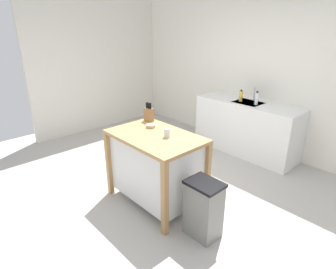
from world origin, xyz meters
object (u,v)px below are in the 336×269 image
at_px(drinking_cup, 167,133).
at_px(trash_bin, 203,209).
at_px(knife_block, 149,114).
at_px(sink_faucet, 254,94).
at_px(bottle_hand_soap, 241,96).
at_px(bottle_spray_cleaner, 257,99).
at_px(kitchen_island, 156,165).
at_px(bowl_ceramic_wide, 151,126).

xyz_separation_m(drinking_cup, trash_bin, (0.66, -0.10, -0.62)).
xyz_separation_m(knife_block, sink_faucet, (0.37, 1.94, 0.01)).
distance_m(drinking_cup, bottle_hand_soap, 1.97).
distance_m(knife_block, bottle_hand_soap, 1.76).
bearing_deg(bottle_spray_cleaner, trash_bin, -71.13).
bearing_deg(bottle_spray_cleaner, drinking_cup, -88.82).
height_order(kitchen_island, bottle_spray_cleaner, bottle_spray_cleaner).
distance_m(drinking_cup, bottle_spray_cleaner, 1.94).
bearing_deg(bottle_spray_cleaner, bowl_ceramic_wide, -99.86).
distance_m(kitchen_island, bottle_spray_cleaner, 2.06).
distance_m(bowl_ceramic_wide, drinking_cup, 0.37).
relative_size(drinking_cup, trash_bin, 0.16).
distance_m(trash_bin, bottle_hand_soap, 2.36).
height_order(bowl_ceramic_wide, trash_bin, bowl_ceramic_wide).
bearing_deg(bottle_hand_soap, trash_bin, -64.28).
distance_m(bowl_ceramic_wide, sink_faucet, 2.09).
height_order(trash_bin, sink_faucet, sink_faucet).
bearing_deg(kitchen_island, trash_bin, -3.06).
bearing_deg(kitchen_island, bottle_hand_soap, 95.38).
bearing_deg(kitchen_island, drinking_cup, 22.05).
distance_m(bowl_ceramic_wide, trash_bin, 1.19).
bearing_deg(bottle_spray_cleaner, bottle_hand_soap, 179.43).
height_order(bowl_ceramic_wide, bottle_hand_soap, bottle_hand_soap).
bearing_deg(kitchen_island, sink_faucet, 91.69).
bearing_deg(bowl_ceramic_wide, bottle_hand_soap, 88.79).
height_order(kitchen_island, bowl_ceramic_wide, bowl_ceramic_wide).
xyz_separation_m(kitchen_island, bottle_spray_cleaner, (0.10, 2.00, 0.49)).
height_order(trash_bin, bottle_hand_soap, bottle_hand_soap).
height_order(bowl_ceramic_wide, sink_faucet, sink_faucet).
relative_size(trash_bin, bottle_hand_soap, 3.26).
bearing_deg(bottle_spray_cleaner, knife_block, -107.10).
relative_size(bowl_ceramic_wide, bottle_spray_cleaner, 0.53).
bearing_deg(trash_bin, bowl_ceramic_wide, 171.00).
bearing_deg(bowl_ceramic_wide, sink_faucet, 85.52).
bearing_deg(bowl_ceramic_wide, drinking_cup, -9.85).
height_order(kitchen_island, sink_faucet, sink_faucet).
height_order(knife_block, bowl_ceramic_wide, knife_block).
bearing_deg(sink_faucet, drinking_cup, -84.59).
bearing_deg(drinking_cup, trash_bin, -8.53).
xyz_separation_m(trash_bin, sink_faucet, (-0.86, 2.25, 0.68)).
distance_m(bottle_spray_cleaner, bottle_hand_soap, 0.29).
xyz_separation_m(kitchen_island, drinking_cup, (0.14, 0.06, 0.44)).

